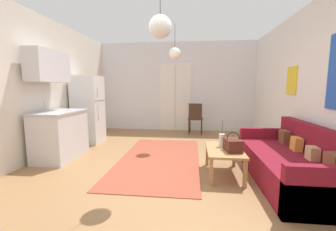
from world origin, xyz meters
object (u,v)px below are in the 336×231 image
at_px(coffee_table, 224,152).
at_px(handbag, 233,145).
at_px(refrigerator, 88,110).
at_px(pendant_lamp_far, 175,54).
at_px(bamboo_vase, 222,140).
at_px(couch, 293,164).
at_px(pendant_lamp_near, 160,27).
at_px(accent_chair, 195,117).

height_order(coffee_table, handbag, handbag).
xyz_separation_m(refrigerator, pendant_lamp_far, (2.14, -0.09, 1.30)).
relative_size(bamboo_vase, handbag, 1.34).
bearing_deg(refrigerator, pendant_lamp_far, -2.29).
relative_size(bamboo_vase, refrigerator, 0.26).
xyz_separation_m(coffee_table, bamboo_vase, (-0.02, 0.13, 0.16)).
bearing_deg(couch, pendant_lamp_near, -171.31).
distance_m(coffee_table, pendant_lamp_far, 2.55).
bearing_deg(pendant_lamp_near, coffee_table, 24.29).
height_order(accent_chair, pendant_lamp_far, pendant_lamp_far).
xyz_separation_m(coffee_table, accent_chair, (-0.41, 2.94, 0.15)).
bearing_deg(accent_chair, bamboo_vase, 102.21).
distance_m(handbag, pendant_lamp_far, 2.56).
height_order(couch, refrigerator, refrigerator).
height_order(bamboo_vase, accent_chair, accent_chair).
bearing_deg(refrigerator, couch, -24.55).
xyz_separation_m(bamboo_vase, pendant_lamp_far, (-0.89, 1.48, 1.59)).
distance_m(handbag, refrigerator, 3.65).
distance_m(coffee_table, bamboo_vase, 0.21).
bearing_deg(coffee_table, bamboo_vase, 100.21).
xyz_separation_m(bamboo_vase, pendant_lamp_near, (-0.92, -0.56, 1.63)).
distance_m(coffee_table, accent_chair, 2.97).
bearing_deg(accent_chair, couch, 118.42).
bearing_deg(accent_chair, pendant_lamp_far, 73.64).
relative_size(bamboo_vase, accent_chair, 0.47).
bearing_deg(accent_chair, handbag, 104.04).
bearing_deg(pendant_lamp_far, accent_chair, 69.24).
height_order(coffee_table, pendant_lamp_near, pendant_lamp_near).
distance_m(refrigerator, pendant_lamp_far, 2.50).
height_order(handbag, pendant_lamp_near, pendant_lamp_near).
height_order(pendant_lamp_near, pendant_lamp_far, same).
bearing_deg(pendant_lamp_near, bamboo_vase, 31.28).
height_order(bamboo_vase, pendant_lamp_far, pendant_lamp_far).
height_order(couch, accent_chair, accent_chair).
relative_size(refrigerator, pendant_lamp_far, 2.11).
bearing_deg(pendant_lamp_near, handbag, 16.97).
bearing_deg(coffee_table, pendant_lamp_far, 119.46).
height_order(refrigerator, accent_chair, refrigerator).
distance_m(accent_chair, pendant_lamp_near, 3.79).
xyz_separation_m(handbag, refrigerator, (-3.16, 1.80, 0.31)).
relative_size(accent_chair, pendant_lamp_near, 1.21).
xyz_separation_m(bamboo_vase, accent_chair, (-0.39, 2.81, -0.02)).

